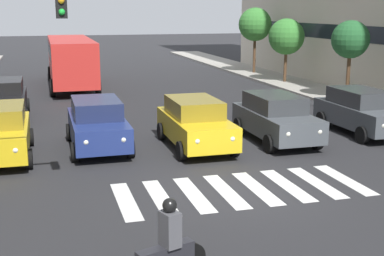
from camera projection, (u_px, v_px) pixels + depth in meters
The scene contains 12 objects.
ground_plane at pixel (241, 190), 14.22m from camera, with size 180.00×180.00×0.00m, color #262628.
crosswalk_markings at pixel (241, 189), 14.22m from camera, with size 6.75×2.80×0.01m.
car_0 at pixel (361, 111), 20.55m from camera, with size 2.02×4.44×1.72m.
car_1 at pixel (276, 117), 19.31m from camera, with size 2.02×4.44×1.72m.
car_2 at pixel (195, 123), 18.40m from camera, with size 2.02×4.44×1.72m.
car_3 at pixel (97, 124), 18.27m from camera, with size 2.02×4.44×1.72m.
car_row2_0 at pixel (4, 99), 23.37m from camera, with size 2.02×4.44×1.72m.
bus_behind_traffic at pixel (71, 57), 32.70m from camera, with size 2.78×10.50×3.00m.
motorcycle_with_rider at pixel (167, 249), 9.26m from camera, with size 1.64×0.65×1.57m.
street_tree_1 at pixel (350, 40), 27.05m from camera, with size 1.96×1.96×4.09m.
street_tree_2 at pixel (286, 37), 33.84m from camera, with size 2.32×2.32×4.07m.
street_tree_3 at pixel (255, 25), 38.70m from camera, with size 2.45×2.45×4.77m.
Camera 1 is at (4.98, 12.63, 4.76)m, focal length 49.19 mm.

